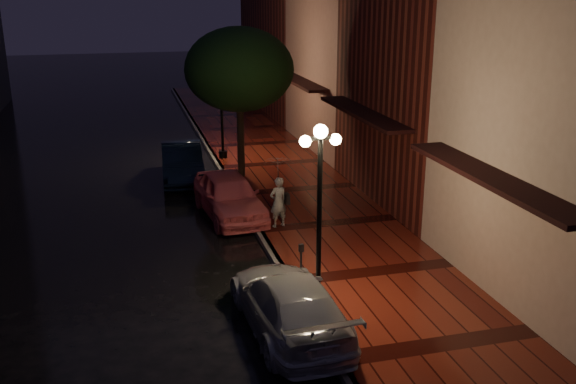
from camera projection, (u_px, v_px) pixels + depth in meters
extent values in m
plane|color=black|center=(259.00, 234.00, 19.90)|extent=(120.00, 120.00, 0.00)
cube|color=#44110C|center=(328.00, 225.00, 20.42)|extent=(4.50, 60.00, 0.15)
cube|color=#595451|center=(259.00, 232.00, 19.87)|extent=(0.25, 60.00, 0.15)
cube|color=#511914|center=(446.00, 43.00, 21.76)|extent=(5.00, 8.00, 11.00)
cube|color=#8C5951|center=(360.00, 51.00, 29.43)|extent=(5.00, 8.00, 9.00)
cube|color=#511914|center=(301.00, 27.00, 38.48)|extent=(5.00, 12.00, 10.00)
cylinder|color=black|center=(319.00, 223.00, 14.72)|extent=(0.12, 0.12, 4.00)
cylinder|color=black|center=(318.00, 296.00, 15.29)|extent=(0.36, 0.36, 0.30)
cube|color=black|center=(321.00, 138.00, 14.11)|extent=(0.70, 0.08, 0.08)
sphere|color=#FFDB99|center=(321.00, 131.00, 14.06)|extent=(0.32, 0.32, 0.32)
sphere|color=#FFDB99|center=(305.00, 141.00, 14.04)|extent=(0.26, 0.26, 0.26)
sphere|color=#FFDB99|center=(336.00, 139.00, 14.21)|extent=(0.26, 0.26, 0.26)
cylinder|color=black|center=(222.00, 113.00, 27.61)|extent=(0.12, 0.12, 4.00)
cylinder|color=black|center=(223.00, 154.00, 28.18)|extent=(0.36, 0.36, 0.30)
cube|color=black|center=(220.00, 66.00, 27.00)|extent=(0.70, 0.08, 0.08)
sphere|color=#FFDB99|center=(220.00, 62.00, 26.95)|extent=(0.32, 0.32, 0.32)
sphere|color=#FFDB99|center=(212.00, 67.00, 26.93)|extent=(0.26, 0.26, 0.26)
sphere|color=#FFDB99|center=(229.00, 67.00, 27.10)|extent=(0.26, 0.26, 0.26)
cylinder|color=black|center=(241.00, 136.00, 25.03)|extent=(0.28, 0.28, 3.20)
ellipsoid|color=black|center=(239.00, 69.00, 24.24)|extent=(4.16, 4.16, 3.20)
sphere|color=black|center=(254.00, 82.00, 25.14)|extent=(1.80, 1.80, 1.80)
sphere|color=black|center=(227.00, 86.00, 23.60)|extent=(1.80, 1.80, 1.80)
imported|color=#DD5B63|center=(229.00, 196.00, 21.20)|extent=(2.18, 4.49, 1.48)
imported|color=black|center=(182.00, 162.00, 25.25)|extent=(1.80, 4.50, 1.46)
imported|color=#9E9DA4|center=(289.00, 303.00, 14.12)|extent=(2.12, 4.75, 1.35)
imported|color=silver|center=(278.00, 202.00, 19.90)|extent=(0.67, 0.53, 1.61)
imported|color=silver|center=(278.00, 171.00, 19.59)|extent=(0.93, 0.95, 0.86)
cylinder|color=black|center=(278.00, 191.00, 19.78)|extent=(0.02, 0.02, 1.28)
cube|color=black|center=(287.00, 199.00, 19.88)|extent=(0.13, 0.30, 0.32)
cylinder|color=black|center=(301.00, 270.00, 15.86)|extent=(0.05, 0.05, 0.99)
cube|color=black|center=(301.00, 248.00, 15.68)|extent=(0.13, 0.11, 0.20)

